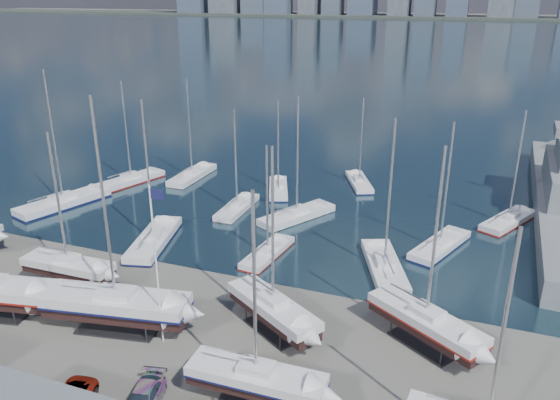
% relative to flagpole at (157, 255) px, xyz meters
% --- Properties ---
extents(ground, '(1400.00, 1400.00, 0.00)m').
position_rel_flagpole_xyz_m(ground, '(-0.54, 1.33, -7.52)').
color(ground, '#605E59').
rests_on(ground, ground).
extents(water, '(1400.00, 600.00, 0.40)m').
position_rel_flagpole_xyz_m(water, '(-0.54, 311.33, -7.67)').
color(water, '#1B313E').
rests_on(water, ground).
extents(far_shore, '(1400.00, 80.00, 2.20)m').
position_rel_flagpole_xyz_m(far_shore, '(-0.54, 571.33, -6.42)').
color(far_shore, '#2D332D').
rests_on(far_shore, ground).
extents(sailboat_cradle_2, '(8.89, 2.58, 14.59)m').
position_rel_flagpole_xyz_m(sailboat_cradle_2, '(-12.75, 4.44, -5.51)').
color(sailboat_cradle_2, '#2D2D33').
rests_on(sailboat_cradle_2, ground).
extents(sailboat_cradle_3, '(12.22, 5.34, 18.88)m').
position_rel_flagpole_xyz_m(sailboat_cradle_3, '(-4.35, 0.21, -5.30)').
color(sailboat_cradle_3, '#2D2D33').
rests_on(sailboat_cradle_3, ground).
extents(sailboat_cradle_4, '(9.31, 7.23, 15.34)m').
position_rel_flagpole_xyz_m(sailboat_cradle_4, '(7.43, 4.35, -5.47)').
color(sailboat_cradle_4, '#2D2D33').
rests_on(sailboat_cradle_4, ground).
extents(sailboat_cradle_5, '(9.33, 2.79, 15.07)m').
position_rel_flagpole_xyz_m(sailboat_cradle_5, '(9.44, -3.82, -5.49)').
color(sailboat_cradle_5, '#2D2D33').
rests_on(sailboat_cradle_5, ground).
extents(sailboat_cradle_6, '(9.73, 7.63, 15.87)m').
position_rel_flagpole_xyz_m(sailboat_cradle_6, '(19.00, 6.68, -5.45)').
color(sailboat_cradle_6, '#2D2D33').
rests_on(sailboat_cradle_6, ground).
extents(sailboat_moored_0, '(6.85, 12.42, 17.90)m').
position_rel_flagpole_xyz_m(sailboat_moored_0, '(-27.27, 20.23, -7.20)').
color(sailboat_moored_0, black).
rests_on(sailboat_moored_0, water).
extents(sailboat_moored_1, '(5.81, 10.44, 15.04)m').
position_rel_flagpole_xyz_m(sailboat_moored_1, '(-24.53, 30.84, -7.21)').
color(sailboat_moored_1, black).
rests_on(sailboat_moored_1, water).
extents(sailboat_moored_2, '(2.88, 10.01, 15.08)m').
position_rel_flagpole_xyz_m(sailboat_moored_2, '(-17.46, 35.79, -7.19)').
color(sailboat_moored_2, black).
rests_on(sailboat_moored_2, water).
extents(sailboat_moored_3, '(5.62, 11.36, 16.36)m').
position_rel_flagpole_xyz_m(sailboat_moored_3, '(-10.43, 14.81, -7.21)').
color(sailboat_moored_3, black).
rests_on(sailboat_moored_3, water).
extents(sailboat_moored_4, '(2.60, 8.83, 13.28)m').
position_rel_flagpole_xyz_m(sailboat_moored_4, '(-6.06, 26.65, -7.19)').
color(sailboat_moored_4, black).
rests_on(sailboat_moored_4, water).
extents(sailboat_moored_5, '(5.42, 8.99, 13.00)m').
position_rel_flagpole_xyz_m(sailboat_moored_5, '(-3.74, 34.95, -7.21)').
color(sailboat_moored_5, black).
rests_on(sailboat_moored_5, water).
extents(sailboat_moored_6, '(3.18, 8.46, 12.35)m').
position_rel_flagpole_xyz_m(sailboat_moored_6, '(2.14, 16.39, -7.21)').
color(sailboat_moored_6, black).
rests_on(sailboat_moored_6, water).
extents(sailboat_moored_7, '(7.43, 10.30, 15.38)m').
position_rel_flagpole_xyz_m(sailboat_moored_7, '(1.76, 26.75, -7.19)').
color(sailboat_moored_7, black).
rests_on(sailboat_moored_7, water).
extents(sailboat_moored_8, '(5.73, 8.80, 12.82)m').
position_rel_flagpole_xyz_m(sailboat_moored_8, '(5.98, 41.39, -7.21)').
color(sailboat_moored_8, black).
rests_on(sailboat_moored_8, water).
extents(sailboat_moored_9, '(6.54, 10.84, 15.84)m').
position_rel_flagpole_xyz_m(sailboat_moored_9, '(13.95, 17.46, -7.19)').
color(sailboat_moored_9, black).
rests_on(sailboat_moored_9, water).
extents(sailboat_moored_10, '(5.90, 9.93, 14.34)m').
position_rel_flagpole_xyz_m(sailboat_moored_10, '(18.58, 24.28, -7.21)').
color(sailboat_moored_10, black).
rests_on(sailboat_moored_10, water).
extents(sailboat_moored_11, '(6.61, 9.55, 14.03)m').
position_rel_flagpole_xyz_m(sailboat_moored_11, '(25.44, 34.06, -7.21)').
color(sailboat_moored_11, black).
rests_on(sailboat_moored_11, water).
extents(car_d, '(3.05, 5.35, 1.46)m').
position_rel_flagpole_xyz_m(car_d, '(2.68, -6.89, -6.79)').
color(car_d, gray).
rests_on(car_d, ground).
extents(flagpole, '(1.14, 0.12, 12.94)m').
position_rel_flagpole_xyz_m(flagpole, '(0.00, 0.00, 0.00)').
color(flagpole, white).
rests_on(flagpole, ground).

